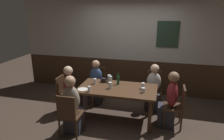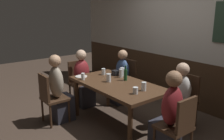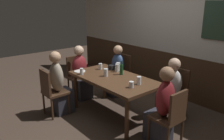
# 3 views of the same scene
# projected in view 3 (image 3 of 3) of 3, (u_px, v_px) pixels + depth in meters

# --- Properties ---
(ground_plane) EXTENTS (12.00, 12.00, 0.00)m
(ground_plane) POSITION_uv_depth(u_px,v_px,m) (114.00, 115.00, 4.34)
(ground_plane) COLOR #423328
(wall_back) EXTENTS (6.40, 0.13, 2.60)m
(wall_back) POSITION_uv_depth(u_px,v_px,m) (173.00, 36.00, 4.97)
(wall_back) COLOR #3D2819
(wall_back) RESTS_ON ground_plane
(dining_table) EXTENTS (1.65, 0.88, 0.74)m
(dining_table) POSITION_uv_depth(u_px,v_px,m) (114.00, 82.00, 4.15)
(dining_table) COLOR #472D1C
(dining_table) RESTS_ON ground_plane
(chair_left_far) EXTENTS (0.40, 0.40, 0.88)m
(chair_left_far) POSITION_uv_depth(u_px,v_px,m) (122.00, 72.00, 5.25)
(chair_left_far) COLOR #422B1C
(chair_left_far) RESTS_ON ground_plane
(chair_left_near) EXTENTS (0.40, 0.40, 0.88)m
(chair_left_near) POSITION_uv_depth(u_px,v_px,m) (51.00, 90.00, 4.20)
(chair_left_near) COLOR #422B1C
(chair_left_near) RESTS_ON ground_plane
(chair_right_far) EXTENTS (0.40, 0.40, 0.88)m
(chair_right_far) POSITION_uv_depth(u_px,v_px,m) (176.00, 90.00, 4.19)
(chair_right_far) COLOR #422B1C
(chair_right_far) RESTS_ON ground_plane
(chair_head_east) EXTENTS (0.40, 0.40, 0.88)m
(chair_head_east) POSITION_uv_depth(u_px,v_px,m) (171.00, 115.00, 3.28)
(chair_head_east) COLOR #422B1C
(chair_head_east) RESTS_ON ground_plane
(chair_head_west) EXTENTS (0.40, 0.40, 0.88)m
(chair_head_west) POSITION_uv_depth(u_px,v_px,m) (77.00, 74.00, 5.10)
(chair_head_west) COLOR #422B1C
(chair_head_west) RESTS_ON ground_plane
(person_left_far) EXTENTS (0.34, 0.37, 1.11)m
(person_left_far) POSITION_uv_depth(u_px,v_px,m) (116.00, 74.00, 5.16)
(person_left_far) COLOR #2D2D38
(person_left_far) RESTS_ON ground_plane
(person_left_near) EXTENTS (0.34, 0.37, 1.19)m
(person_left_near) POSITION_uv_depth(u_px,v_px,m) (59.00, 87.00, 4.29)
(person_left_near) COLOR #2D2D38
(person_left_near) RESTS_ON ground_plane
(person_right_far) EXTENTS (0.34, 0.37, 1.11)m
(person_right_far) POSITION_uv_depth(u_px,v_px,m) (170.00, 94.00, 4.09)
(person_right_far) COLOR #2D2D38
(person_right_far) RESTS_ON ground_plane
(person_head_east) EXTENTS (0.37, 0.34, 1.19)m
(person_head_east) POSITION_uv_depth(u_px,v_px,m) (162.00, 111.00, 3.40)
(person_head_east) COLOR #2D2D38
(person_head_east) RESTS_ON ground_plane
(person_head_west) EXTENTS (0.37, 0.34, 1.14)m
(person_head_west) POSITION_uv_depth(u_px,v_px,m) (81.00, 76.00, 4.99)
(person_head_west) COLOR #2D2D38
(person_head_west) RESTS_ON ground_plane
(highball_clear) EXTENTS (0.06, 0.06, 0.12)m
(highball_clear) POSITION_uv_depth(u_px,v_px,m) (82.00, 72.00, 4.27)
(highball_clear) COLOR silver
(highball_clear) RESTS_ON dining_table
(beer_glass_tall) EXTENTS (0.07, 0.07, 0.12)m
(beer_glass_tall) POSITION_uv_depth(u_px,v_px,m) (100.00, 67.00, 4.58)
(beer_glass_tall) COLOR silver
(beer_glass_tall) RESTS_ON dining_table
(pint_glass_stout) EXTENTS (0.06, 0.06, 0.15)m
(pint_glass_stout) POSITION_uv_depth(u_px,v_px,m) (117.00, 68.00, 4.42)
(pint_glass_stout) COLOR silver
(pint_glass_stout) RESTS_ON dining_table
(tumbler_short) EXTENTS (0.08, 0.08, 0.14)m
(tumbler_short) POSITION_uv_depth(u_px,v_px,m) (106.00, 73.00, 4.17)
(tumbler_short) COLOR silver
(tumbler_short) RESTS_ON dining_table
(tumbler_water) EXTENTS (0.08, 0.08, 0.15)m
(tumbler_water) POSITION_uv_depth(u_px,v_px,m) (118.00, 67.00, 4.51)
(tumbler_water) COLOR silver
(tumbler_water) RESTS_ON dining_table
(pint_glass_pale) EXTENTS (0.08, 0.08, 0.10)m
(pint_glass_pale) POSITION_uv_depth(u_px,v_px,m) (131.00, 85.00, 3.63)
(pint_glass_pale) COLOR silver
(pint_glass_pale) RESTS_ON dining_table
(pint_glass_amber) EXTENTS (0.07, 0.07, 0.13)m
(pint_glass_amber) POSITION_uv_depth(u_px,v_px,m) (139.00, 81.00, 3.77)
(pint_glass_amber) COLOR silver
(pint_glass_amber) RESTS_ON dining_table
(beer_bottle_green) EXTENTS (0.06, 0.06, 0.26)m
(beer_bottle_green) POSITION_uv_depth(u_px,v_px,m) (121.00, 69.00, 4.24)
(beer_bottle_green) COLOR #194723
(beer_bottle_green) RESTS_ON dining_table
(plate_white_large) EXTENTS (0.21, 0.21, 0.01)m
(plate_white_large) POSITION_uv_depth(u_px,v_px,m) (80.00, 71.00, 4.45)
(plate_white_large) COLOR white
(plate_white_large) RESTS_ON dining_table
(condiment_caddy) EXTENTS (0.11, 0.09, 0.09)m
(condiment_caddy) POSITION_uv_depth(u_px,v_px,m) (111.00, 67.00, 4.56)
(condiment_caddy) COLOR black
(condiment_caddy) RESTS_ON dining_table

